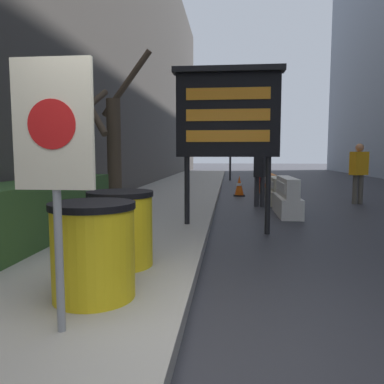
% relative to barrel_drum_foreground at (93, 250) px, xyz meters
% --- Properties ---
extents(ground_plane, '(120.00, 120.00, 0.00)m').
position_rel_barrel_drum_foreground_xyz_m(ground_plane, '(0.86, -0.80, -0.61)').
color(ground_plane, '#2D2D33').
extents(building_left_facade, '(0.40, 50.40, 12.83)m').
position_rel_barrel_drum_foreground_xyz_m(building_left_facade, '(-2.58, 9.00, 5.80)').
color(building_left_facade, '#4C4742').
rests_on(building_left_facade, ground_plane).
extents(hedge_strip, '(0.90, 4.27, 0.90)m').
position_rel_barrel_drum_foreground_xyz_m(hedge_strip, '(-1.78, 2.36, 0.00)').
color(hedge_strip, '#335628').
rests_on(hedge_strip, sidewalk_left).
extents(bare_tree, '(1.81, 1.89, 3.92)m').
position_rel_barrel_drum_foreground_xyz_m(bare_tree, '(-1.61, 5.64, 1.27)').
color(bare_tree, '#4C3D2D').
rests_on(bare_tree, sidewalk_left).
extents(barrel_drum_foreground, '(0.78, 0.78, 0.89)m').
position_rel_barrel_drum_foreground_xyz_m(barrel_drum_foreground, '(0.00, 0.00, 0.00)').
color(barrel_drum_foreground, yellow).
rests_on(barrel_drum_foreground, sidewalk_left).
extents(barrel_drum_middle, '(0.78, 0.78, 0.89)m').
position_rel_barrel_drum_foreground_xyz_m(barrel_drum_middle, '(-0.04, 1.01, 0.00)').
color(barrel_drum_middle, yellow).
rests_on(barrel_drum_middle, sidewalk_left).
extents(warning_sign, '(0.59, 0.08, 1.99)m').
position_rel_barrel_drum_foreground_xyz_m(warning_sign, '(-0.01, -0.68, 0.93)').
color(warning_sign, gray).
rests_on(warning_sign, sidewalk_left).
extents(message_board, '(2.01, 0.36, 3.04)m').
position_rel_barrel_drum_foreground_xyz_m(message_board, '(1.19, 3.74, 1.60)').
color(message_board, black).
rests_on(message_board, ground_plane).
extents(jersey_barrier_white, '(0.50, 1.85, 0.93)m').
position_rel_barrel_drum_foreground_xyz_m(jersey_barrier_white, '(2.65, 6.07, -0.20)').
color(jersey_barrier_white, silver).
rests_on(jersey_barrier_white, ground_plane).
extents(jersey_barrier_cream, '(0.52, 1.74, 0.80)m').
position_rel_barrel_drum_foreground_xyz_m(jersey_barrier_cream, '(2.65, 8.28, -0.26)').
color(jersey_barrier_cream, beige).
rests_on(jersey_barrier_cream, ground_plane).
extents(jersey_barrier_orange_near, '(0.52, 1.72, 0.79)m').
position_rel_barrel_drum_foreground_xyz_m(jersey_barrier_orange_near, '(2.65, 10.33, -0.26)').
color(jersey_barrier_orange_near, orange).
rests_on(jersey_barrier_orange_near, ground_plane).
extents(jersey_barrier_red_striped, '(0.53, 2.09, 0.88)m').
position_rel_barrel_drum_foreground_xyz_m(jersey_barrier_red_striped, '(2.65, 12.65, -0.22)').
color(jersey_barrier_red_striped, red).
rests_on(jersey_barrier_red_striped, ground_plane).
extents(traffic_cone_near, '(0.40, 0.40, 0.72)m').
position_rel_barrel_drum_foreground_xyz_m(traffic_cone_near, '(1.59, 10.20, -0.26)').
color(traffic_cone_near, black).
rests_on(traffic_cone_near, ground_plane).
extents(traffic_light_near_curb, '(0.28, 0.45, 3.50)m').
position_rel_barrel_drum_foreground_xyz_m(traffic_light_near_curb, '(1.27, 18.20, 1.94)').
color(traffic_light_near_curb, '#2D2D30').
rests_on(traffic_light_near_curb, ground_plane).
extents(pedestrian_worker, '(0.38, 0.52, 1.76)m').
position_rel_barrel_drum_foreground_xyz_m(pedestrian_worker, '(2.09, 7.48, 0.43)').
color(pedestrian_worker, '#333338').
rests_on(pedestrian_worker, ground_plane).
extents(pedestrian_passerby, '(0.55, 0.45, 1.80)m').
position_rel_barrel_drum_foreground_xyz_m(pedestrian_passerby, '(5.07, 8.36, 0.46)').
color(pedestrian_passerby, '#514C42').
rests_on(pedestrian_passerby, ground_plane).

